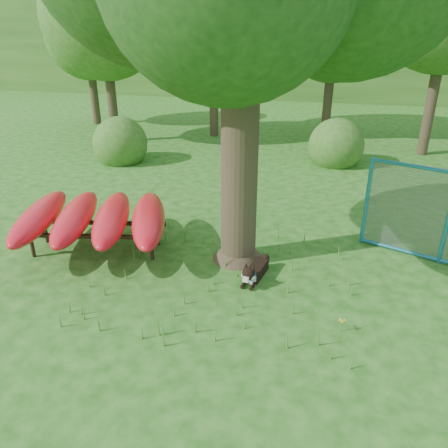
# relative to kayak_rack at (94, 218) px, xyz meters

# --- Properties ---
(ground) EXTENTS (80.00, 80.00, 0.00)m
(ground) POSITION_rel_kayak_rack_xyz_m (2.52, -1.43, -0.73)
(ground) COLOR #1A5410
(ground) RESTS_ON ground
(wooden_post) EXTENTS (0.34, 0.13, 1.26)m
(wooden_post) POSITION_rel_kayak_rack_xyz_m (2.86, 0.64, -0.06)
(wooden_post) COLOR #655C4C
(wooden_post) RESTS_ON ground
(kayak_rack) EXTENTS (3.63, 3.24, 0.95)m
(kayak_rack) POSITION_rel_kayak_rack_xyz_m (0.00, 0.00, 0.00)
(kayak_rack) COLOR black
(kayak_rack) RESTS_ON ground
(husky_dog) EXTENTS (0.38, 1.02, 0.46)m
(husky_dog) POSITION_rel_kayak_rack_xyz_m (3.30, -0.32, -0.56)
(husky_dog) COLOR black
(husky_dog) RESTS_ON ground
(fence_section) EXTENTS (2.97, 1.22, 3.07)m
(fence_section) POSITION_rel_kayak_rack_xyz_m (6.65, 1.19, 0.20)
(fence_section) COLOR teal
(fence_section) RESTS_ON ground
(wildflower_clump) EXTENTS (0.10, 0.11, 0.23)m
(wildflower_clump) POSITION_rel_kayak_rack_xyz_m (4.83, -1.45, -0.54)
(wildflower_clump) COLOR #4A842B
(wildflower_clump) RESTS_ON ground
(bg_tree_a) EXTENTS (4.40, 4.40, 6.70)m
(bg_tree_a) POSITION_rel_kayak_rack_xyz_m (-3.98, 8.57, 3.76)
(bg_tree_a) COLOR #352B1D
(bg_tree_a) RESTS_ON ground
(bg_tree_c) EXTENTS (4.00, 4.00, 6.12)m
(bg_tree_c) POSITION_rel_kayak_rack_xyz_m (4.02, 11.57, 3.38)
(bg_tree_c) COLOR #352B1D
(bg_tree_c) RESTS_ON ground
(bg_tree_f) EXTENTS (3.60, 3.60, 5.55)m
(bg_tree_f) POSITION_rel_kayak_rack_xyz_m (-6.48, 11.57, 3.00)
(bg_tree_f) COLOR #352B1D
(bg_tree_f) RESTS_ON ground
(shrub_left) EXTENTS (1.80, 1.80, 1.80)m
(shrub_left) POSITION_rel_kayak_rack_xyz_m (-2.48, 6.07, -0.73)
(shrub_left) COLOR #2F5F1F
(shrub_left) RESTS_ON ground
(shrub_mid) EXTENTS (1.80, 1.80, 1.80)m
(shrub_mid) POSITION_rel_kayak_rack_xyz_m (4.52, 7.57, -0.73)
(shrub_mid) COLOR #2F5F1F
(shrub_mid) RESTS_ON ground
(wooded_hillside) EXTENTS (80.00, 12.00, 6.00)m
(wooded_hillside) POSITION_rel_kayak_rack_xyz_m (2.52, 26.57, 2.27)
(wooded_hillside) COLOR #2F5F1F
(wooded_hillside) RESTS_ON ground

